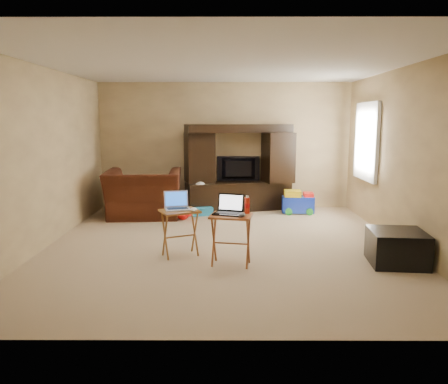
{
  "coord_description": "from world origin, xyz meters",
  "views": [
    {
      "loc": [
        0.02,
        -6.05,
        1.77
      ],
      "look_at": [
        0.0,
        -0.2,
        0.8
      ],
      "focal_mm": 35.0,
      "sensor_mm": 36.0,
      "label": 1
    }
  ],
  "objects_px": {
    "entertainment_center": "(239,168)",
    "television": "(239,169)",
    "plush_toy": "(183,209)",
    "ottoman": "(397,248)",
    "laptop_right": "(228,205)",
    "push_toy": "(298,202)",
    "laptop_left": "(177,201)",
    "mouse_right": "(242,215)",
    "tray_table_right": "(231,240)",
    "mouse_left": "(194,210)",
    "child_rocker": "(200,200)",
    "tray_table_left": "(180,233)",
    "recliner": "(144,194)",
    "water_bottle": "(247,206)"
  },
  "relations": [
    {
      "from": "tray_table_right",
      "to": "mouse_left",
      "type": "xyz_separation_m",
      "value": [
        -0.47,
        0.29,
        0.32
      ]
    },
    {
      "from": "television",
      "to": "tray_table_left",
      "type": "xyz_separation_m",
      "value": [
        -0.85,
        -3.07,
        -0.5
      ]
    },
    {
      "from": "plush_toy",
      "to": "mouse_left",
      "type": "height_order",
      "value": "mouse_left"
    },
    {
      "from": "tray_table_left",
      "to": "mouse_right",
      "type": "xyz_separation_m",
      "value": [
        0.79,
        -0.48,
        0.35
      ]
    },
    {
      "from": "plush_toy",
      "to": "mouse_right",
      "type": "relative_size",
      "value": 3.03
    },
    {
      "from": "laptop_left",
      "to": "mouse_right",
      "type": "height_order",
      "value": "laptop_left"
    },
    {
      "from": "push_toy",
      "to": "tray_table_left",
      "type": "distance_m",
      "value": 3.32
    },
    {
      "from": "tray_table_right",
      "to": "mouse_right",
      "type": "height_order",
      "value": "mouse_right"
    },
    {
      "from": "laptop_right",
      "to": "ottoman",
      "type": "bearing_deg",
      "value": 18.69
    },
    {
      "from": "push_toy",
      "to": "water_bottle",
      "type": "bearing_deg",
      "value": -107.31
    },
    {
      "from": "entertainment_center",
      "to": "television",
      "type": "distance_m",
      "value": 0.1
    },
    {
      "from": "plush_toy",
      "to": "laptop_left",
      "type": "bearing_deg",
      "value": -86.03
    },
    {
      "from": "plush_toy",
      "to": "ottoman",
      "type": "height_order",
      "value": "ottoman"
    },
    {
      "from": "laptop_left",
      "to": "mouse_right",
      "type": "distance_m",
      "value": 0.97
    },
    {
      "from": "laptop_right",
      "to": "mouse_right",
      "type": "height_order",
      "value": "laptop_right"
    },
    {
      "from": "ottoman",
      "to": "tray_table_right",
      "type": "height_order",
      "value": "tray_table_right"
    },
    {
      "from": "push_toy",
      "to": "ottoman",
      "type": "height_order",
      "value": "push_toy"
    },
    {
      "from": "child_rocker",
      "to": "mouse_left",
      "type": "distance_m",
      "value": 2.65
    },
    {
      "from": "television",
      "to": "recliner",
      "type": "relative_size",
      "value": 0.64
    },
    {
      "from": "television",
      "to": "child_rocker",
      "type": "bearing_deg",
      "value": 33.6
    },
    {
      "from": "entertainment_center",
      "to": "water_bottle",
      "type": "height_order",
      "value": "entertainment_center"
    },
    {
      "from": "laptop_left",
      "to": "laptop_right",
      "type": "distance_m",
      "value": 0.75
    },
    {
      "from": "push_toy",
      "to": "recliner",
      "type": "bearing_deg",
      "value": -170.02
    },
    {
      "from": "push_toy",
      "to": "laptop_left",
      "type": "bearing_deg",
      "value": -123.88
    },
    {
      "from": "tray_table_left",
      "to": "water_bottle",
      "type": "bearing_deg",
      "value": -43.98
    },
    {
      "from": "laptop_left",
      "to": "mouse_right",
      "type": "xyz_separation_m",
      "value": [
        0.82,
        -0.51,
        -0.07
      ]
    },
    {
      "from": "ottoman",
      "to": "tray_table_right",
      "type": "relative_size",
      "value": 1.03
    },
    {
      "from": "tray_table_right",
      "to": "mouse_right",
      "type": "xyz_separation_m",
      "value": [
        0.13,
        -0.12,
        0.34
      ]
    },
    {
      "from": "laptop_left",
      "to": "push_toy",
      "type": "bearing_deg",
      "value": 38.07
    },
    {
      "from": "child_rocker",
      "to": "mouse_left",
      "type": "relative_size",
      "value": 4.35
    },
    {
      "from": "laptop_left",
      "to": "mouse_left",
      "type": "relative_size",
      "value": 2.58
    },
    {
      "from": "plush_toy",
      "to": "mouse_left",
      "type": "distance_m",
      "value": 2.24
    },
    {
      "from": "tray_table_left",
      "to": "laptop_left",
      "type": "distance_m",
      "value": 0.43
    },
    {
      "from": "tray_table_left",
      "to": "mouse_left",
      "type": "bearing_deg",
      "value": -45.92
    },
    {
      "from": "laptop_left",
      "to": "plush_toy",
      "type": "bearing_deg",
      "value": 79.38
    },
    {
      "from": "mouse_right",
      "to": "child_rocker",
      "type": "bearing_deg",
      "value": 102.56
    },
    {
      "from": "tray_table_left",
      "to": "recliner",
      "type": "bearing_deg",
      "value": 85.46
    },
    {
      "from": "plush_toy",
      "to": "mouse_right",
      "type": "height_order",
      "value": "mouse_right"
    },
    {
      "from": "child_rocker",
      "to": "entertainment_center",
      "type": "bearing_deg",
      "value": 11.62
    },
    {
      "from": "entertainment_center",
      "to": "push_toy",
      "type": "bearing_deg",
      "value": -31.08
    },
    {
      "from": "push_toy",
      "to": "tray_table_right",
      "type": "distance_m",
      "value": 3.3
    },
    {
      "from": "mouse_left",
      "to": "television",
      "type": "bearing_deg",
      "value": 78.13
    },
    {
      "from": "television",
      "to": "laptop_left",
      "type": "height_order",
      "value": "television"
    },
    {
      "from": "laptop_left",
      "to": "mouse_right",
      "type": "bearing_deg",
      "value": -46.66
    },
    {
      "from": "mouse_right",
      "to": "water_bottle",
      "type": "height_order",
      "value": "water_bottle"
    },
    {
      "from": "television",
      "to": "child_rocker",
      "type": "relative_size",
      "value": 1.59
    },
    {
      "from": "tray_table_left",
      "to": "tray_table_right",
      "type": "distance_m",
      "value": 0.75
    },
    {
      "from": "entertainment_center",
      "to": "plush_toy",
      "type": "height_order",
      "value": "entertainment_center"
    },
    {
      "from": "tray_table_right",
      "to": "water_bottle",
      "type": "relative_size",
      "value": 3.25
    },
    {
      "from": "push_toy",
      "to": "water_bottle",
      "type": "height_order",
      "value": "water_bottle"
    }
  ]
}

